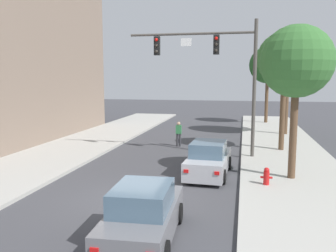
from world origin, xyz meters
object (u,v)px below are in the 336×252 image
at_px(car_following_grey, 143,215).
at_px(street_tree_second, 285,60).
at_px(fire_hydrant, 266,176).
at_px(street_tree_farthest, 268,65).
at_px(street_tree_nearest, 297,62).
at_px(traffic_signal_mast, 217,62).
at_px(street_tree_third, 288,57).
at_px(car_lead_silver, 209,160).
at_px(pedestrian_crossing_road, 179,133).

xyz_separation_m(car_following_grey, street_tree_second, (4.94, 13.31, 4.87)).
distance_m(fire_hydrant, street_tree_farthest, 22.14).
distance_m(street_tree_nearest, street_tree_farthest, 20.21).
bearing_deg(traffic_signal_mast, street_tree_third, 61.78).
xyz_separation_m(car_lead_silver, street_tree_third, (4.76, 12.72, 5.38)).
bearing_deg(fire_hydrant, car_following_grey, -122.79).
bearing_deg(traffic_signal_mast, street_tree_second, 30.97).
bearing_deg(street_tree_third, street_tree_farthest, 98.36).
xyz_separation_m(car_following_grey, street_tree_nearest, (4.77, 6.91, 4.44)).
bearing_deg(street_tree_nearest, fire_hydrant, -131.70).
distance_m(traffic_signal_mast, street_tree_third, 10.03).
bearing_deg(car_lead_silver, traffic_signal_mast, 89.58).
bearing_deg(car_lead_silver, street_tree_third, 69.48).
bearing_deg(street_tree_second, street_tree_farthest, 90.59).
xyz_separation_m(traffic_signal_mast, street_tree_nearest, (3.63, -4.11, -0.21)).
relative_size(car_following_grey, pedestrian_crossing_road, 2.63).
relative_size(pedestrian_crossing_road, street_tree_second, 0.23).
height_order(car_lead_silver, street_tree_third, street_tree_third).
bearing_deg(pedestrian_crossing_road, car_following_grey, -83.63).
distance_m(car_lead_silver, car_following_grey, 7.21).
bearing_deg(street_tree_third, pedestrian_crossing_road, -140.69).
bearing_deg(street_tree_second, street_tree_nearest, -91.55).
height_order(traffic_signal_mast, pedestrian_crossing_road, traffic_signal_mast).
bearing_deg(street_tree_third, street_tree_nearest, -94.87).
bearing_deg(traffic_signal_mast, pedestrian_crossing_road, 134.14).
bearing_deg(street_tree_second, fire_hydrant, -99.69).
height_order(traffic_signal_mast, street_tree_farthest, traffic_signal_mast).
distance_m(pedestrian_crossing_road, fire_hydrant, 9.65).
bearing_deg(street_tree_third, fire_hydrant, -98.95).
relative_size(traffic_signal_mast, pedestrian_crossing_road, 4.57).
bearing_deg(street_tree_farthest, street_tree_third, -81.64).
distance_m(car_following_grey, street_tree_third, 21.38).
xyz_separation_m(street_tree_nearest, street_tree_farthest, (0.03, 20.20, 0.58)).
height_order(pedestrian_crossing_road, street_tree_second, street_tree_second).
distance_m(traffic_signal_mast, street_tree_farthest, 16.51).
xyz_separation_m(street_tree_second, street_tree_farthest, (-0.14, 13.81, 0.15)).
bearing_deg(street_tree_third, street_tree_second, -98.08).
bearing_deg(car_following_grey, street_tree_second, 69.63).
relative_size(traffic_signal_mast, street_tree_third, 0.93).
bearing_deg(car_lead_silver, street_tree_nearest, -3.28).
bearing_deg(street_tree_second, car_lead_silver, -121.80).
relative_size(pedestrian_crossing_road, street_tree_farthest, 0.22).
distance_m(fire_hydrant, street_tree_third, 15.43).
relative_size(car_lead_silver, car_following_grey, 1.00).
relative_size(traffic_signal_mast, street_tree_nearest, 1.14).
relative_size(street_tree_nearest, street_tree_third, 0.82).
bearing_deg(street_tree_nearest, street_tree_farthest, 89.91).
distance_m(street_tree_second, street_tree_third, 6.62).
xyz_separation_m(street_tree_nearest, street_tree_second, (0.17, 6.39, 0.42)).
xyz_separation_m(fire_hydrant, street_tree_nearest, (1.14, 1.28, 4.66)).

